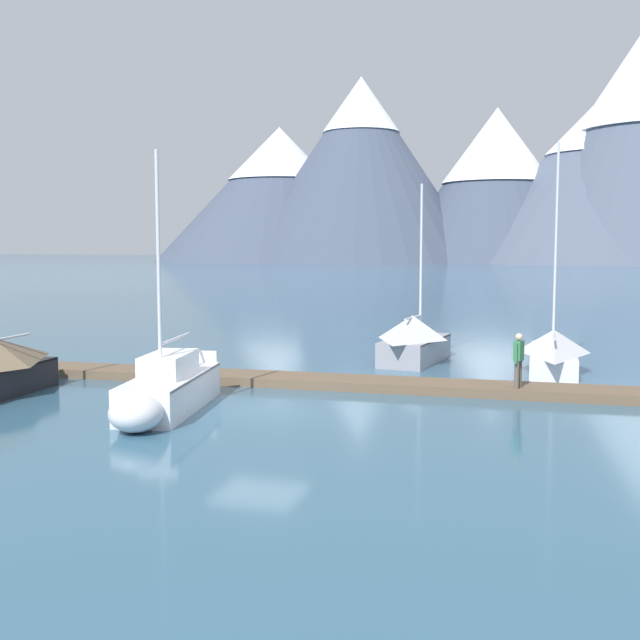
{
  "coord_description": "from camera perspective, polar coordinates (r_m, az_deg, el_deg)",
  "views": [
    {
      "loc": [
        8.01,
        -20.4,
        4.63
      ],
      "look_at": [
        0.0,
        6.0,
        2.0
      ],
      "focal_mm": 43.7,
      "sensor_mm": 36.0,
      "label": 1
    }
  ],
  "objects": [
    {
      "name": "sailboat_mid_dock_port",
      "position": [
        31.44,
        7.08,
        -1.44
      ],
      "size": [
        2.43,
        5.75,
        7.11
      ],
      "color": "#93939E",
      "rests_on": "ground"
    },
    {
      "name": "person_on_dock",
      "position": [
        24.46,
        14.33,
        -2.64
      ],
      "size": [
        0.32,
        0.57,
        1.69
      ],
      "color": "brown",
      "rests_on": "dock"
    },
    {
      "name": "ground_plane",
      "position": [
        22.4,
        -4.49,
        -6.5
      ],
      "size": [
        700.0,
        700.0,
        0.0
      ],
      "primitive_type": "plane",
      "color": "#335B75"
    },
    {
      "name": "mountain_west_summit",
      "position": [
        239.32,
        -2.97,
        9.33
      ],
      "size": [
        75.59,
        75.59,
        40.25
      ],
      "color": "#424C60",
      "rests_on": "ground"
    },
    {
      "name": "sailboat_second_berth",
      "position": [
        22.11,
        -11.23,
        -5.03
      ],
      "size": [
        2.49,
        6.19,
        7.18
      ],
      "color": "silver",
      "rests_on": "ground"
    },
    {
      "name": "mountain_east_summit",
      "position": [
        229.66,
        19.87,
        9.79
      ],
      "size": [
        82.68,
        82.68,
        45.34
      ],
      "color": "#4C566B",
      "rests_on": "ground"
    },
    {
      "name": "dock",
      "position": [
        26.07,
        -1.28,
        -4.46
      ],
      "size": [
        21.57,
        2.59,
        0.3
      ],
      "color": "brown",
      "rests_on": "ground"
    },
    {
      "name": "mountain_central_massif",
      "position": [
        227.92,
        3.01,
        11.03
      ],
      "size": [
        70.69,
        70.69,
        52.62
      ],
      "color": "#424C60",
      "rests_on": "ground"
    },
    {
      "name": "mountain_shoulder_ridge",
      "position": [
        228.8,
        12.78,
        9.89
      ],
      "size": [
        60.24,
        60.24,
        43.32
      ],
      "color": "#424C60",
      "rests_on": "ground"
    },
    {
      "name": "sailboat_mid_dock_starboard",
      "position": [
        30.42,
        16.7,
        -2.11
      ],
      "size": [
        1.93,
        6.84,
        8.49
      ],
      "color": "white",
      "rests_on": "ground"
    }
  ]
}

